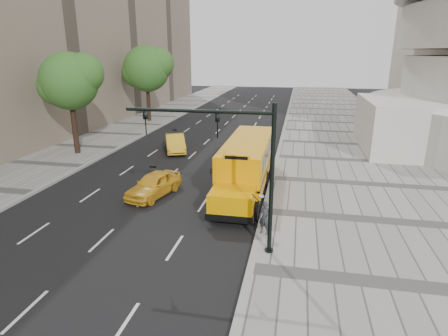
% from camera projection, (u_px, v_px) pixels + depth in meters
% --- Properties ---
extents(ground, '(140.00, 140.00, 0.00)m').
position_uv_depth(ground, '(186.00, 174.00, 26.27)').
color(ground, black).
rests_on(ground, ground).
extents(sidewalk_museum, '(12.00, 140.00, 0.15)m').
position_uv_depth(sidewalk_museum, '(366.00, 185.00, 23.99)').
color(sidewalk_museum, gray).
rests_on(sidewalk_museum, ground).
extents(sidewalk_far, '(6.00, 140.00, 0.15)m').
position_uv_depth(sidewalk_far, '(47.00, 164.00, 28.31)').
color(sidewalk_far, gray).
rests_on(sidewalk_far, ground).
extents(curb_museum, '(0.30, 140.00, 0.15)m').
position_uv_depth(curb_museum, '(272.00, 179.00, 25.12)').
color(curb_museum, gray).
rests_on(curb_museum, ground).
extents(curb_far, '(0.30, 140.00, 0.15)m').
position_uv_depth(curb_far, '(83.00, 167.00, 27.75)').
color(curb_far, gray).
rests_on(curb_far, ground).
extents(tree_b, '(5.10, 4.54, 8.29)m').
position_uv_depth(tree_b, '(70.00, 81.00, 29.57)').
color(tree_b, black).
rests_on(tree_b, ground).
extents(tree_c, '(6.08, 5.40, 9.03)m').
position_uv_depth(tree_c, '(147.00, 68.00, 44.18)').
color(tree_c, black).
rests_on(tree_c, ground).
extents(school_bus, '(2.96, 11.56, 3.19)m').
position_uv_depth(school_bus, '(247.00, 160.00, 23.39)').
color(school_bus, '#EA9800').
rests_on(school_bus, ground).
extents(taxi_near, '(2.63, 4.43, 1.41)m').
position_uv_depth(taxi_near, '(154.00, 184.00, 22.17)').
color(taxi_near, gold).
rests_on(taxi_near, ground).
extents(taxi_far, '(3.09, 4.66, 1.45)m').
position_uv_depth(taxi_far, '(175.00, 143.00, 32.15)').
color(taxi_far, gold).
rests_on(taxi_far, ground).
extents(pedestrian, '(0.67, 0.55, 1.57)m').
position_uv_depth(pedestrian, '(265.00, 218.00, 17.16)').
color(pedestrian, '#2B2E32').
rests_on(pedestrian, sidewalk_museum).
extents(traffic_signal, '(6.18, 0.36, 6.40)m').
position_uv_depth(traffic_signal, '(237.00, 160.00, 14.95)').
color(traffic_signal, black).
rests_on(traffic_signal, ground).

